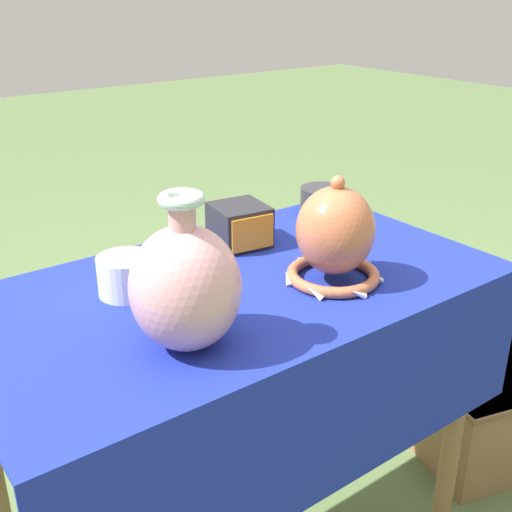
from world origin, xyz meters
TOP-DOWN VIEW (x-y plane):
  - display_table at (0.00, -0.02)m, footprint 1.02×0.57m
  - vase_tall_bulbous at (-0.19, -0.14)m, footprint 0.17×0.17m
  - vase_dome_bell at (0.16, -0.10)m, footprint 0.19×0.19m
  - mosaic_tile_box at (0.12, 0.15)m, footprint 0.13×0.13m
  - pot_squat_porcelain at (-0.18, 0.08)m, footprint 0.10×0.10m
  - pot_squat_charcoal at (0.39, 0.19)m, footprint 0.11×0.11m
  - wooden_crate at (0.82, -0.11)m, footprint 0.52×0.43m

SIDE VIEW (x-z plane):
  - wooden_crate at x=0.82m, z-range 0.01..0.29m
  - display_table at x=0.00m, z-range 0.27..1.00m
  - pot_squat_charcoal at x=0.39m, z-range 0.74..0.80m
  - pot_squat_porcelain at x=-0.18m, z-range 0.74..0.81m
  - mosaic_tile_box at x=0.12m, z-range 0.74..0.82m
  - vase_dome_bell at x=0.16m, z-range 0.72..0.93m
  - vase_tall_bulbous at x=-0.19m, z-range 0.71..0.97m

